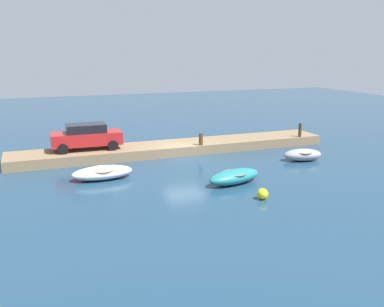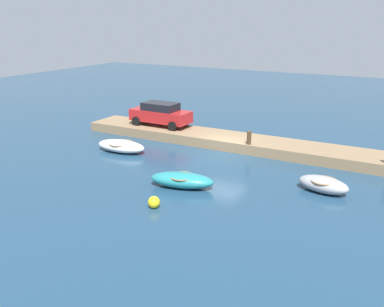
{
  "view_description": "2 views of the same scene",
  "coord_description": "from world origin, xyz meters",
  "px_view_note": "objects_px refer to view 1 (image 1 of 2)",
  "views": [
    {
      "loc": [
        9.18,
        25.21,
        6.79
      ],
      "look_at": [
        0.67,
        3.16,
        1.07
      ],
      "focal_mm": 40.06,
      "sensor_mm": 36.0,
      "label": 1
    },
    {
      "loc": [
        -10.55,
        23.08,
        7.93
      ],
      "look_at": [
        0.17,
        3.7,
        0.97
      ],
      "focal_mm": 40.5,
      "sensor_mm": 36.0,
      "label": 2
    }
  ],
  "objects_px": {
    "mooring_post_west": "(300,130)",
    "marker_buoy": "(263,194)",
    "mooring_post_mid_west": "(201,139)",
    "rowboat_teal": "(234,176)",
    "rowboat_white": "(102,172)",
    "parked_car": "(86,136)",
    "dinghy_grey": "(303,155)"
  },
  "relations": [
    {
      "from": "mooring_post_west",
      "to": "marker_buoy",
      "type": "bearing_deg",
      "value": 47.55
    },
    {
      "from": "mooring_post_mid_west",
      "to": "rowboat_teal",
      "type": "bearing_deg",
      "value": 82.91
    },
    {
      "from": "mooring_post_mid_west",
      "to": "marker_buoy",
      "type": "xyz_separation_m",
      "value": [
        0.68,
        9.29,
        -0.77
      ]
    },
    {
      "from": "rowboat_white",
      "to": "marker_buoy",
      "type": "relative_size",
      "value": 6.25
    },
    {
      "from": "mooring_post_mid_west",
      "to": "marker_buoy",
      "type": "distance_m",
      "value": 9.34
    },
    {
      "from": "mooring_post_west",
      "to": "parked_car",
      "type": "xyz_separation_m",
      "value": [
        15.06,
        -1.43,
        0.35
      ]
    },
    {
      "from": "rowboat_teal",
      "to": "mooring_post_west",
      "type": "distance_m",
      "value": 10.9
    },
    {
      "from": "rowboat_teal",
      "to": "parked_car",
      "type": "relative_size",
      "value": 0.77
    },
    {
      "from": "mooring_post_west",
      "to": "mooring_post_mid_west",
      "type": "xyz_separation_m",
      "value": [
        7.81,
        0.0,
        -0.1
      ]
    },
    {
      "from": "rowboat_white",
      "to": "mooring_post_mid_west",
      "type": "relative_size",
      "value": 4.07
    },
    {
      "from": "dinghy_grey",
      "to": "parked_car",
      "type": "distance_m",
      "value": 13.71
    },
    {
      "from": "marker_buoy",
      "to": "mooring_post_mid_west",
      "type": "bearing_deg",
      "value": -94.21
    },
    {
      "from": "mooring_post_mid_west",
      "to": "rowboat_white",
      "type": "bearing_deg",
      "value": 25.08
    },
    {
      "from": "mooring_post_mid_west",
      "to": "dinghy_grey",
      "type": "bearing_deg",
      "value": 144.1
    },
    {
      "from": "rowboat_white",
      "to": "rowboat_teal",
      "type": "xyz_separation_m",
      "value": [
        -6.28,
        3.3,
        0.02
      ]
    },
    {
      "from": "rowboat_white",
      "to": "dinghy_grey",
      "type": "xyz_separation_m",
      "value": [
        -12.44,
        0.55,
        0.02
      ]
    },
    {
      "from": "marker_buoy",
      "to": "rowboat_white",
      "type": "bearing_deg",
      "value": -42.91
    },
    {
      "from": "mooring_post_mid_west",
      "to": "parked_car",
      "type": "height_order",
      "value": "parked_car"
    },
    {
      "from": "parked_car",
      "to": "marker_buoy",
      "type": "xyz_separation_m",
      "value": [
        -6.57,
        10.72,
        -1.22
      ]
    },
    {
      "from": "rowboat_white",
      "to": "parked_car",
      "type": "relative_size",
      "value": 0.76
    },
    {
      "from": "rowboat_teal",
      "to": "marker_buoy",
      "type": "bearing_deg",
      "value": 79.12
    },
    {
      "from": "dinghy_grey",
      "to": "parked_car",
      "type": "xyz_separation_m",
      "value": [
        12.59,
        -5.3,
        1.1
      ]
    },
    {
      "from": "mooring_post_west",
      "to": "marker_buoy",
      "type": "height_order",
      "value": "mooring_post_west"
    },
    {
      "from": "rowboat_white",
      "to": "dinghy_grey",
      "type": "height_order",
      "value": "dinghy_grey"
    },
    {
      "from": "parked_car",
      "to": "rowboat_teal",
      "type": "bearing_deg",
      "value": 129.64
    },
    {
      "from": "parked_car",
      "to": "marker_buoy",
      "type": "distance_m",
      "value": 12.63
    },
    {
      "from": "rowboat_white",
      "to": "rowboat_teal",
      "type": "distance_m",
      "value": 7.09
    },
    {
      "from": "rowboat_teal",
      "to": "mooring_post_west",
      "type": "relative_size",
      "value": 3.35
    },
    {
      "from": "rowboat_white",
      "to": "parked_car",
      "type": "xyz_separation_m",
      "value": [
        0.15,
        -4.75,
        1.12
      ]
    },
    {
      "from": "dinghy_grey",
      "to": "rowboat_white",
      "type": "bearing_deg",
      "value": 8.66
    },
    {
      "from": "mooring_post_west",
      "to": "parked_car",
      "type": "height_order",
      "value": "parked_car"
    },
    {
      "from": "dinghy_grey",
      "to": "rowboat_teal",
      "type": "height_order",
      "value": "rowboat_teal"
    }
  ]
}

